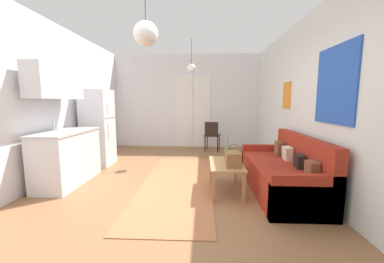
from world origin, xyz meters
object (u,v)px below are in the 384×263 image
object	(u,v)px
pendant_lamp_near	(146,33)
refrigerator	(98,128)
couch	(285,174)
coffee_table	(226,167)
accent_chair	(212,134)
pendant_lamp_far	(191,68)
handbag	(233,159)
bamboo_vase	(228,153)

from	to	relation	value
pendant_lamp_near	refrigerator	bearing A→B (deg)	127.14
couch	pendant_lamp_near	bearing A→B (deg)	-157.90
coffee_table	accent_chair	world-z (taller)	accent_chair
couch	pendant_lamp_far	world-z (taller)	pendant_lamp_far
handbag	refrigerator	size ratio (longest dim) A/B	0.20
pendant_lamp_near	pendant_lamp_far	bearing A→B (deg)	81.75
handbag	accent_chair	size ratio (longest dim) A/B	0.40
handbag	refrigerator	xyz separation A→B (m)	(-2.81, 1.56, 0.28)
handbag	pendant_lamp_far	xyz separation A→B (m)	(-0.74, 2.07, 1.64)
pendant_lamp_far	refrigerator	bearing A→B (deg)	-166.19
handbag	accent_chair	world-z (taller)	accent_chair
handbag	pendant_lamp_far	bearing A→B (deg)	109.61
pendant_lamp_far	coffee_table	bearing A→B (deg)	-71.39
couch	bamboo_vase	size ratio (longest dim) A/B	4.76
bamboo_vase	pendant_lamp_far	xyz separation A→B (m)	(-0.70, 1.62, 1.65)
couch	accent_chair	size ratio (longest dim) A/B	2.27
coffee_table	pendant_lamp_near	xyz separation A→B (m)	(-1.04, -0.81, 1.82)
coffee_table	bamboo_vase	size ratio (longest dim) A/B	2.17
handbag	coffee_table	bearing A→B (deg)	121.29
coffee_table	pendant_lamp_near	distance (m)	2.24
refrigerator	pendant_lamp_near	world-z (taller)	pendant_lamp_near
bamboo_vase	accent_chair	world-z (taller)	bamboo_vase
coffee_table	pendant_lamp_far	distance (m)	2.72
couch	accent_chair	world-z (taller)	couch
coffee_table	handbag	bearing A→B (deg)	-58.71
couch	bamboo_vase	world-z (taller)	couch
handbag	pendant_lamp_near	xyz separation A→B (m)	(-1.13, -0.66, 1.64)
accent_chair	pendant_lamp_near	bearing A→B (deg)	87.47
couch	handbag	world-z (taller)	couch
handbag	accent_chair	xyz separation A→B (m)	(-0.20, 3.08, -0.07)
pendant_lamp_far	accent_chair	bearing A→B (deg)	61.88
refrigerator	pendant_lamp_near	size ratio (longest dim) A/B	2.11
coffee_table	bamboo_vase	bearing A→B (deg)	79.91
refrigerator	pendant_lamp_far	world-z (taller)	pendant_lamp_far
couch	bamboo_vase	bearing A→B (deg)	160.23
accent_chair	pendant_lamp_near	size ratio (longest dim) A/B	1.07
accent_chair	pendant_lamp_near	xyz separation A→B (m)	(-0.94, -3.74, 1.71)
bamboo_vase	handbag	world-z (taller)	bamboo_vase
couch	coffee_table	world-z (taller)	couch
pendant_lamp_near	handbag	bearing A→B (deg)	30.06
bamboo_vase	handbag	bearing A→B (deg)	-85.30
handbag	couch	bearing A→B (deg)	9.67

